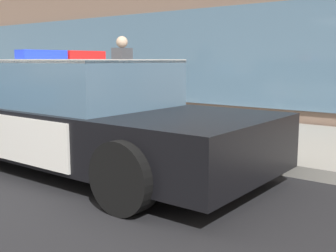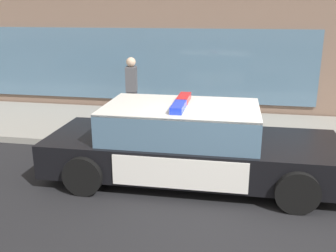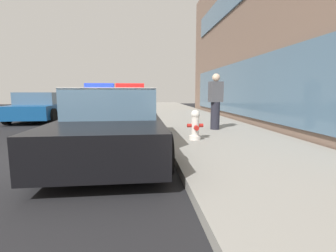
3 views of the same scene
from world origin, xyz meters
name	(u,v)px [view 3 (image 3 of 3)]	position (x,y,z in m)	size (l,w,h in m)	color
ground	(62,165)	(0.00, 0.00, 0.00)	(48.00, 48.00, 0.00)	black
sidewalk	(257,156)	(0.00, 3.66, 0.07)	(48.00, 3.30, 0.15)	gray
police_cruiser	(115,120)	(-1.10, 0.85, 0.68)	(5.21, 2.12, 1.49)	black
fire_hydrant	(195,125)	(-1.37, 2.72, 0.50)	(0.34, 0.39, 0.73)	silver
car_far_lane	(42,107)	(-7.51, -3.16, 0.63)	(4.36, 2.08, 1.29)	#144C8C
pedestrian_on_sidewalk	(215,102)	(-2.97, 3.70, 1.01)	(0.32, 0.43, 1.71)	#23232D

